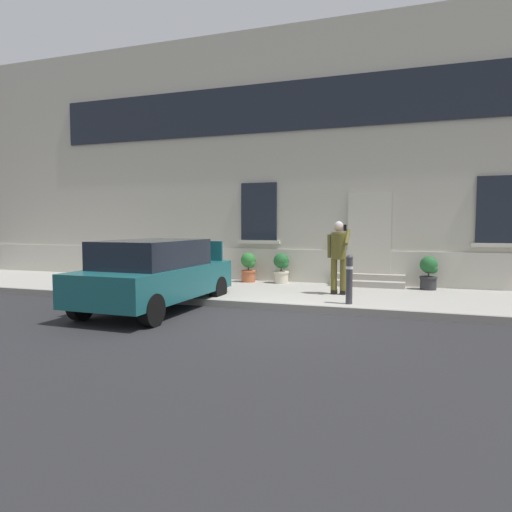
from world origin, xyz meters
TOP-DOWN VIEW (x-y plane):
  - ground_plane at (0.00, 0.00)m, footprint 80.00×80.00m
  - sidewalk at (0.00, 2.80)m, footprint 24.00×3.60m
  - curb_edge at (0.00, 0.94)m, footprint 24.00×0.12m
  - building_facade at (0.00, 5.29)m, footprint 24.00×1.52m
  - entrance_stoop at (1.53, 4.33)m, footprint 1.96×0.64m
  - hatchback_car_teal at (-2.50, 0.13)m, footprint 1.88×4.11m
  - bollard_near_person at (1.41, 1.35)m, footprint 0.15×0.15m
  - bollard_far_left at (-2.01, 1.35)m, footprint 0.15×0.15m
  - person_on_phone at (1.00, 2.58)m, footprint 0.51×0.46m
  - planter_olive at (-4.29, 3.99)m, footprint 0.44×0.44m
  - planter_terracotta at (-1.83, 4.11)m, footprint 0.44×0.44m
  - planter_cream at (-0.85, 4.16)m, footprint 0.44×0.44m
  - planter_charcoal at (3.08, 4.14)m, footprint 0.44×0.44m

SIDE VIEW (x-z plane):
  - ground_plane at x=0.00m, z-range 0.00..0.00m
  - sidewalk at x=0.00m, z-range 0.00..0.15m
  - curb_edge at x=0.00m, z-range 0.00..0.15m
  - entrance_stoop at x=1.53m, z-range 0.12..0.44m
  - planter_olive at x=-4.29m, z-range 0.18..1.04m
  - planter_terracotta at x=-1.83m, z-range 0.18..1.04m
  - planter_cream at x=-0.85m, z-range 0.18..1.04m
  - planter_charcoal at x=3.08m, z-range 0.18..1.04m
  - bollard_near_person at x=1.41m, z-range 0.19..1.24m
  - bollard_far_left at x=-2.01m, z-range 0.19..1.24m
  - hatchback_car_teal at x=-2.50m, z-range 0.04..1.54m
  - person_on_phone at x=1.00m, z-range 0.28..2.03m
  - building_facade at x=0.00m, z-range -0.02..7.48m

